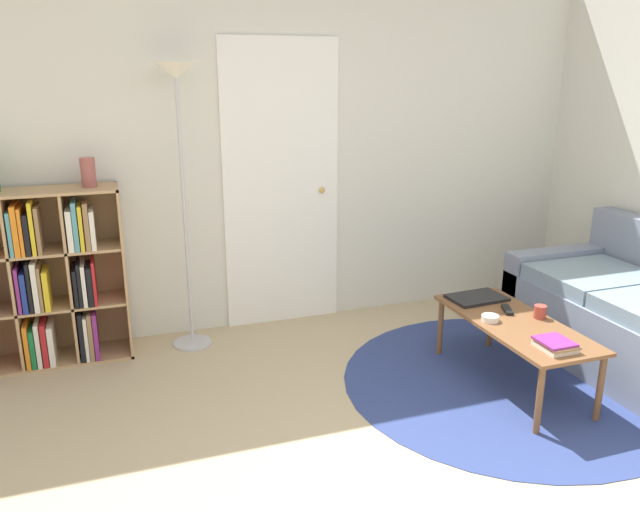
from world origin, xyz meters
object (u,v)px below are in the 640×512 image
(coffee_table, at_px, (514,327))
(bowl, at_px, (490,318))
(floor_lamp, at_px, (179,120))
(vase_on_shelf, at_px, (88,172))
(bookshelf, at_px, (35,280))
(cup, at_px, (540,312))
(laptop, at_px, (477,298))

(coffee_table, xyz_separation_m, bowl, (-0.14, 0.05, 0.06))
(floor_lamp, bearing_deg, vase_on_shelf, 174.68)
(bookshelf, height_order, bowl, bookshelf)
(cup, bearing_deg, laptop, 113.96)
(floor_lamp, xyz_separation_m, vase_on_shelf, (-0.57, 0.05, -0.31))
(coffee_table, bearing_deg, bowl, 160.68)
(laptop, xyz_separation_m, vase_on_shelf, (-2.32, 0.88, 0.81))
(bookshelf, height_order, floor_lamp, floor_lamp)
(floor_lamp, height_order, cup, floor_lamp)
(bookshelf, distance_m, laptop, 2.84)
(floor_lamp, relative_size, bowl, 18.40)
(bookshelf, distance_m, bowl, 2.85)
(bowl, bearing_deg, floor_lamp, 143.93)
(cup, bearing_deg, bookshelf, 155.99)
(laptop, distance_m, cup, 0.44)
(bookshelf, relative_size, bowl, 11.08)
(laptop, bearing_deg, coffee_table, -88.55)
(floor_lamp, distance_m, coffee_table, 2.44)
(floor_lamp, height_order, bowl, floor_lamp)
(bookshelf, xyz_separation_m, vase_on_shelf, (0.39, 0.00, 0.67))
(coffee_table, bearing_deg, bookshelf, 154.82)
(bookshelf, bearing_deg, cup, -24.01)
(floor_lamp, relative_size, laptop, 5.08)
(bookshelf, relative_size, coffee_table, 1.03)
(floor_lamp, bearing_deg, cup, -32.66)
(bookshelf, height_order, coffee_table, bookshelf)
(laptop, xyz_separation_m, bowl, (-0.13, -0.35, 0.01))
(cup, bearing_deg, bowl, 169.53)
(bookshelf, distance_m, floor_lamp, 1.37)
(laptop, distance_m, vase_on_shelf, 2.61)
(bowl, distance_m, vase_on_shelf, 2.63)
(floor_lamp, bearing_deg, laptop, -25.44)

